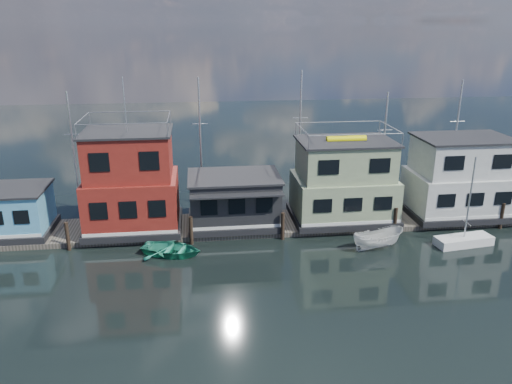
{
  "coord_description": "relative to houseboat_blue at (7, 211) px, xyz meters",
  "views": [
    {
      "loc": [
        -3.24,
        -25.7,
        16.04
      ],
      "look_at": [
        1.26,
        12.0,
        3.0
      ],
      "focal_mm": 35.0,
      "sensor_mm": 36.0,
      "label": 1
    }
  ],
  "objects": [
    {
      "name": "background_masts",
      "position": [
        22.76,
        6.0,
        3.35
      ],
      "size": [
        36.4,
        0.16,
        12.0
      ],
      "color": "silver",
      "rests_on": "ground"
    },
    {
      "name": "motorboat",
      "position": [
        27.7,
        -5.32,
        -1.42
      ],
      "size": [
        4.24,
        2.17,
        1.56
      ],
      "primitive_type": "imported",
      "rotation": [
        0.0,
        0.0,
        1.74
      ],
      "color": "silver",
      "rests_on": "ground"
    },
    {
      "name": "houseboat_blue",
      "position": [
        0.0,
        0.0,
        0.0
      ],
      "size": [
        6.4,
        4.9,
        3.66
      ],
      "color": "black",
      "rests_on": "dock"
    },
    {
      "name": "ground",
      "position": [
        18.0,
        -12.0,
        -2.21
      ],
      "size": [
        160.0,
        160.0,
        0.0
      ],
      "primitive_type": "plane",
      "color": "black",
      "rests_on": "ground"
    },
    {
      "name": "dinghy_teal",
      "position": [
        12.58,
        -4.55,
        -1.75
      ],
      "size": [
        5.23,
        4.48,
        0.91
      ],
      "primitive_type": "imported",
      "rotation": [
        0.0,
        0.0,
        1.22
      ],
      "color": "#25886B",
      "rests_on": "ground"
    },
    {
      "name": "houseboat_white",
      "position": [
        36.5,
        0.0,
        1.33
      ],
      "size": [
        8.4,
        5.9,
        6.66
      ],
      "color": "black",
      "rests_on": "dock"
    },
    {
      "name": "day_sailer",
      "position": [
        34.41,
        -5.43,
        -1.79
      ],
      "size": [
        4.51,
        2.02,
        6.88
      ],
      "rotation": [
        0.0,
        0.0,
        0.13
      ],
      "color": "silver",
      "rests_on": "ground"
    },
    {
      "name": "houseboat_dark",
      "position": [
        17.5,
        -0.02,
        0.21
      ],
      "size": [
        7.4,
        6.1,
        4.06
      ],
      "color": "black",
      "rests_on": "dock"
    },
    {
      "name": "dock",
      "position": [
        18.0,
        0.0,
        -2.01
      ],
      "size": [
        48.0,
        5.0,
        0.4
      ],
      "primitive_type": "cube",
      "color": "#595147",
      "rests_on": "ground"
    },
    {
      "name": "pilings",
      "position": [
        17.67,
        -2.8,
        -1.11
      ],
      "size": [
        42.28,
        0.28,
        2.2
      ],
      "color": "#2D2116",
      "rests_on": "ground"
    },
    {
      "name": "houseboat_red",
      "position": [
        9.5,
        0.0,
        1.9
      ],
      "size": [
        7.4,
        5.9,
        11.86
      ],
      "color": "black",
      "rests_on": "dock"
    },
    {
      "name": "houseboat_green",
      "position": [
        26.5,
        0.0,
        1.34
      ],
      "size": [
        8.4,
        5.9,
        7.03
      ],
      "color": "black",
      "rests_on": "dock"
    }
  ]
}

